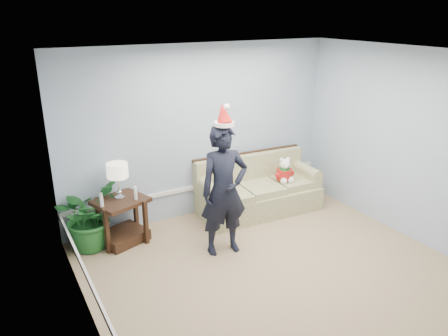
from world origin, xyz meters
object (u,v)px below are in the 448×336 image
houseplant (88,215)px  man (224,191)px  table_lamp (117,172)px  teddy_bear (285,173)px  side_table (122,225)px  sofa (257,192)px

houseplant → man: man is taller
table_lamp → man: (1.14, -0.96, -0.16)m
houseplant → teddy_bear: 3.14m
side_table → table_lamp: 0.80m
table_lamp → teddy_bear: (2.67, -0.25, -0.42)m
houseplant → teddy_bear: (3.12, -0.29, 0.14)m
side_table → table_lamp: table_lamp is taller
man → side_table: bearing=148.7°
houseplant → sofa: bearing=-2.8°
table_lamp → houseplant: table_lamp is taller
sofa → houseplant: houseplant is taller
table_lamp → sofa: bearing=-2.4°
man → teddy_bear: size_ratio=4.30×
table_lamp → man: 1.50m
houseplant → side_table: bearing=-9.5°
sofa → side_table: bearing=-178.3°
sofa → teddy_bear: bearing=-16.9°
sofa → teddy_bear: 0.54m
sofa → teddy_bear: (0.42, -0.15, 0.31)m
side_table → sofa: bearing=-1.5°
sofa → man: bearing=-138.9°
man → sofa: bearing=45.5°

